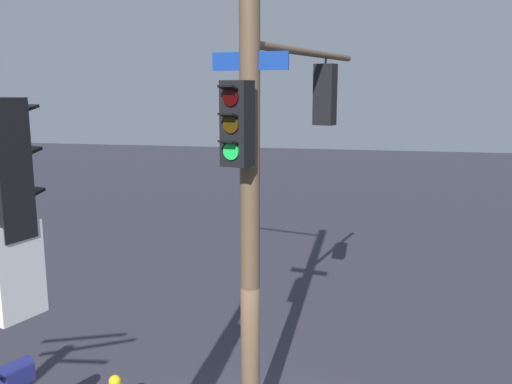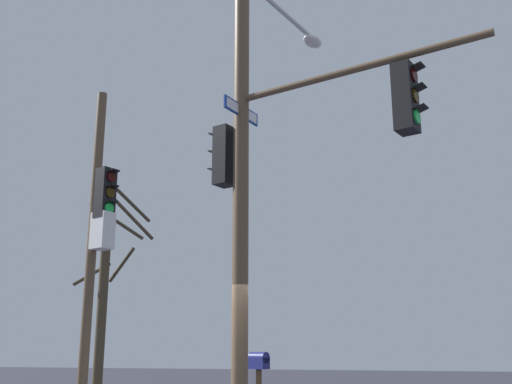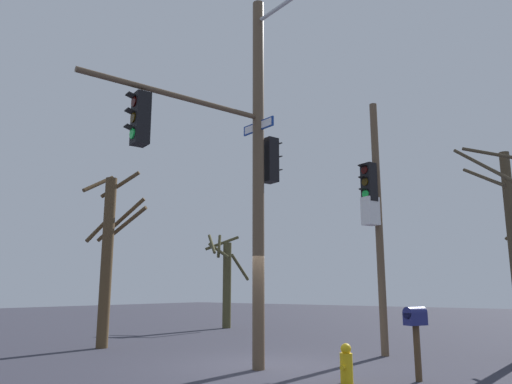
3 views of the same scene
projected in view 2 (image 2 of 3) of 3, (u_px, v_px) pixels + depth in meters
main_signal_pole_assembly at (266, 145)px, 10.69m from camera, size 4.96×4.33×8.96m
secondary_pole_assembly at (97, 232)px, 12.84m from camera, size 0.75×0.46×7.09m
mailbox at (259, 366)px, 13.09m from camera, size 0.50×0.40×1.41m
bare_tree_behind_pole at (105, 289)px, 15.96m from camera, size 2.01×2.00×5.67m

